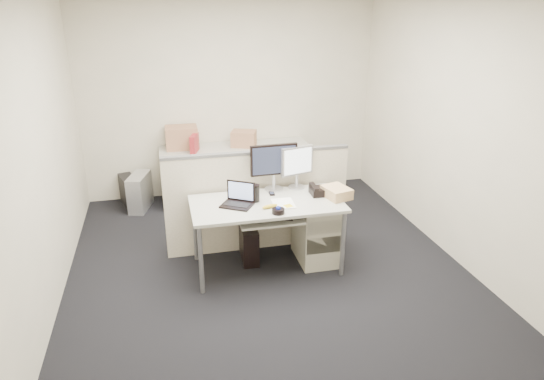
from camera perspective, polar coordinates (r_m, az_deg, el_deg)
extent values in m
cube|color=black|center=(5.13, -0.61, -9.03)|extent=(4.00, 4.50, 0.01)
cube|color=beige|center=(6.75, -4.93, 10.78)|extent=(4.00, 0.02, 2.70)
cube|color=beige|center=(2.60, 10.33, -7.87)|extent=(4.00, 0.02, 2.70)
cube|color=beige|center=(4.61, -25.77, 3.53)|extent=(0.02, 4.50, 2.70)
cube|color=beige|center=(5.38, 20.75, 6.65)|extent=(0.02, 4.50, 2.70)
cube|color=#B7B6AB|center=(4.81, -0.64, -1.63)|extent=(1.50, 0.75, 0.03)
cylinder|color=slate|center=(4.59, -8.36, -8.17)|extent=(0.04, 0.04, 0.70)
cylinder|color=slate|center=(5.16, -9.05, -4.65)|extent=(0.04, 0.04, 0.70)
cylinder|color=slate|center=(4.87, 8.33, -6.29)|extent=(0.04, 0.04, 0.70)
cylinder|color=slate|center=(5.42, 5.87, -3.17)|extent=(0.04, 0.04, 0.70)
cube|color=#B7B6AB|center=(4.69, -0.15, -3.55)|extent=(0.62, 0.32, 0.02)
cube|color=#B7B5A1|center=(5.15, 5.26, -4.84)|extent=(0.40, 0.55, 0.65)
cube|color=beige|center=(5.27, -1.69, -1.41)|extent=(2.00, 0.06, 1.10)
cube|color=#B7B5A1|center=(6.70, -4.25, 1.94)|extent=(2.00, 0.60, 0.72)
cube|color=black|center=(5.03, 0.21, 2.68)|extent=(0.50, 0.21, 0.50)
cube|color=#B7B7BC|center=(5.10, 2.95, 2.63)|extent=(0.40, 0.27, 0.45)
cube|color=black|center=(4.69, -4.17, -0.66)|extent=(0.36, 0.34, 0.22)
cylinder|color=black|center=(4.55, 0.74, -2.49)|extent=(0.14, 0.14, 0.05)
cube|color=black|center=(5.01, 5.86, -0.11)|extent=(0.23, 0.19, 0.07)
cube|color=white|center=(4.76, 1.33, -1.61)|extent=(0.22, 0.27, 0.01)
cube|color=yellow|center=(4.70, 1.92, -1.94)|extent=(0.10, 0.10, 0.01)
cylinder|color=black|center=(4.79, -1.94, -0.45)|extent=(0.09, 0.09, 0.16)
ellipsoid|color=gold|center=(4.67, -0.26, -1.93)|extent=(0.17, 0.08, 0.04)
cube|color=black|center=(5.00, -0.03, -0.42)|extent=(0.06, 0.10, 0.01)
cube|color=tan|center=(4.95, 7.60, -0.27)|extent=(0.29, 0.33, 0.11)
cube|color=black|center=(4.72, 0.04, -3.07)|extent=(0.43, 0.26, 0.02)
cube|color=black|center=(5.18, -2.73, -6.24)|extent=(0.19, 0.42, 0.38)
cube|color=black|center=(6.80, -16.49, -0.09)|extent=(0.28, 0.45, 0.39)
cube|color=#B7B7BC|center=(6.63, -15.28, -0.19)|extent=(0.33, 0.54, 0.47)
cube|color=#A06E4E|center=(6.60, -10.58, 6.02)|extent=(0.42, 0.32, 0.31)
cube|color=#A06E4E|center=(6.60, -3.34, 5.98)|extent=(0.39, 0.34, 0.23)
cube|color=maroon|center=(6.40, -9.10, 5.35)|extent=(0.14, 0.28, 0.25)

